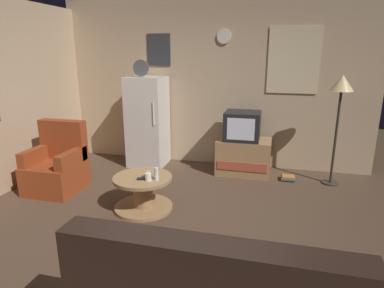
{
  "coord_description": "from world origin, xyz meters",
  "views": [
    {
      "loc": [
        1.04,
        -3.04,
        1.89
      ],
      "look_at": [
        0.05,
        0.9,
        0.75
      ],
      "focal_mm": 30.81,
      "sensor_mm": 36.0,
      "label": 1
    }
  ],
  "objects": [
    {
      "name": "wine_glass",
      "position": [
        -0.26,
        0.4,
        0.5
      ],
      "size": [
        0.05,
        0.05,
        0.15
      ],
      "primitive_type": "cylinder",
      "color": "silver",
      "rests_on": "coffee_table"
    },
    {
      "name": "book_stack",
      "position": [
        1.31,
        1.86,
        0.04
      ],
      "size": [
        0.21,
        0.18,
        0.07
      ],
      "color": "#629C5D",
      "rests_on": "ground_plane"
    },
    {
      "name": "remote_control",
      "position": [
        -0.41,
        0.36,
        0.44
      ],
      "size": [
        0.16,
        0.09,
        0.02
      ],
      "primitive_type": "cube",
      "rotation": [
        0.0,
        0.0,
        0.35
      ],
      "color": "black",
      "rests_on": "coffee_table"
    },
    {
      "name": "mug_ceramic_white",
      "position": [
        -0.35,
        0.35,
        0.47
      ],
      "size": [
        0.08,
        0.08,
        0.09
      ],
      "primitive_type": "cylinder",
      "color": "silver",
      "rests_on": "coffee_table"
    },
    {
      "name": "standing_lamp",
      "position": [
        1.92,
        1.89,
        1.36
      ],
      "size": [
        0.32,
        0.32,
        1.59
      ],
      "color": "#332D28",
      "rests_on": "ground_plane"
    },
    {
      "name": "wall_with_art",
      "position": [
        0.01,
        2.45,
        1.39
      ],
      "size": [
        5.2,
        0.12,
        2.77
      ],
      "color": "tan",
      "rests_on": "ground_plane"
    },
    {
      "name": "ground_plane",
      "position": [
        0.0,
        0.0,
        0.0
      ],
      "size": [
        12.0,
        12.0,
        0.0
      ],
      "primitive_type": "plane",
      "color": "#4C3828"
    },
    {
      "name": "tv_stand",
      "position": [
        0.61,
        2.01,
        0.28
      ],
      "size": [
        0.84,
        0.53,
        0.56
      ],
      "color": "#9E754C",
      "rests_on": "ground_plane"
    },
    {
      "name": "armchair",
      "position": [
        -1.87,
        0.73,
        0.34
      ],
      "size": [
        0.68,
        0.68,
        0.96
      ],
      "color": "maroon",
      "rests_on": "ground_plane"
    },
    {
      "name": "mug_ceramic_tan",
      "position": [
        -0.37,
        0.42,
        0.47
      ],
      "size": [
        0.08,
        0.08,
        0.09
      ],
      "primitive_type": "cylinder",
      "color": "tan",
      "rests_on": "coffee_table"
    },
    {
      "name": "crt_tv",
      "position": [
        0.58,
        2.01,
        0.78
      ],
      "size": [
        0.54,
        0.51,
        0.44
      ],
      "color": "black",
      "rests_on": "tv_stand"
    },
    {
      "name": "coffee_table",
      "position": [
        -0.46,
        0.45,
        0.21
      ],
      "size": [
        0.72,
        0.72,
        0.43
      ],
      "color": "#9E754C",
      "rests_on": "ground_plane"
    },
    {
      "name": "fridge",
      "position": [
        -1.02,
        2.07,
        0.75
      ],
      "size": [
        0.6,
        0.62,
        1.77
      ],
      "color": "silver",
      "rests_on": "ground_plane"
    }
  ]
}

